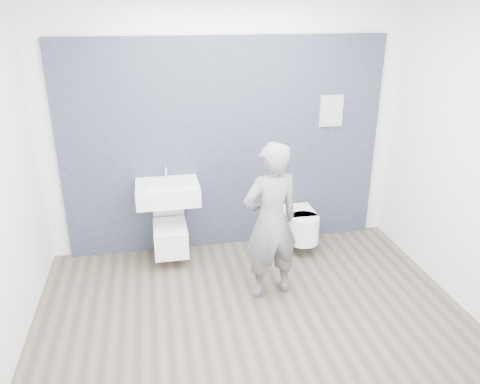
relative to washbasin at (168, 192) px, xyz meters
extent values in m
plane|color=brown|center=(0.68, -1.19, -0.82)|extent=(4.00, 4.00, 0.00)
plane|color=white|center=(0.68, 0.31, 0.58)|extent=(4.00, 0.00, 4.00)
plane|color=white|center=(0.68, -2.69, 0.58)|extent=(4.00, 0.00, 4.00)
plane|color=white|center=(2.68, -1.19, 0.58)|extent=(0.00, 3.00, 3.00)
cube|color=black|center=(0.68, 0.28, -0.82)|extent=(3.60, 0.06, 2.40)
cube|color=white|center=(0.00, 0.00, -0.01)|extent=(0.67, 0.50, 0.20)
cube|color=silver|center=(0.00, -0.02, 0.09)|extent=(0.47, 0.33, 0.03)
cylinder|color=silver|center=(0.00, 0.19, 0.18)|extent=(0.02, 0.02, 0.17)
cylinder|color=silver|center=(0.00, 0.14, 0.25)|extent=(0.02, 0.11, 0.02)
cylinder|color=silver|center=(0.00, 0.23, -0.17)|extent=(0.04, 0.04, 0.13)
cube|color=white|center=(0.00, -0.01, -0.54)|extent=(0.36, 0.53, 0.31)
cylinder|color=silver|center=(0.00, -0.05, -0.41)|extent=(0.26, 0.26, 0.03)
cube|color=white|center=(0.00, -0.05, -0.38)|extent=(0.34, 0.42, 0.02)
cube|color=white|center=(0.00, 0.09, -0.21)|extent=(0.34, 0.24, 0.32)
cube|color=silver|center=(0.00, 0.22, -0.66)|extent=(0.10, 0.06, 0.08)
cube|color=white|center=(1.50, 0.05, -0.52)|extent=(0.35, 0.41, 0.29)
cylinder|color=white|center=(1.50, -0.16, -0.52)|extent=(0.35, 0.35, 0.29)
cube|color=white|center=(1.50, 0.02, -0.36)|extent=(0.33, 0.39, 0.03)
cylinder|color=white|center=(1.50, -0.18, -0.36)|extent=(0.33, 0.33, 0.03)
cube|color=silver|center=(1.50, 0.22, -0.63)|extent=(0.10, 0.06, 0.08)
cube|color=silver|center=(1.89, 0.24, -0.82)|extent=(0.27, 0.03, 0.36)
imported|color=slate|center=(0.92, -0.85, -0.04)|extent=(0.64, 0.49, 1.57)
camera|label=1|loc=(-0.12, -4.72, 1.87)|focal=35.00mm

